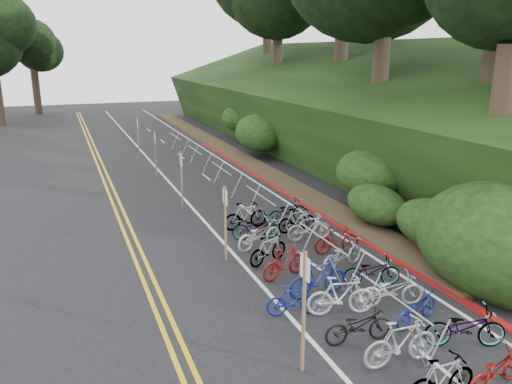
# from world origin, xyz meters

# --- Properties ---
(ground) EXTENTS (120.00, 120.00, 0.00)m
(ground) POSITION_xyz_m (0.00, 0.00, 0.00)
(ground) COLOR black
(ground) RESTS_ON ground
(road_markings) EXTENTS (7.47, 80.00, 0.01)m
(road_markings) POSITION_xyz_m (0.63, 10.10, 0.00)
(road_markings) COLOR gold
(road_markings) RESTS_ON ground
(red_curb) EXTENTS (0.25, 28.00, 0.10)m
(red_curb) POSITION_xyz_m (5.70, 12.00, 0.05)
(red_curb) COLOR maroon
(red_curb) RESTS_ON ground
(embankment) EXTENTS (14.30, 48.14, 9.11)m
(embankment) POSITION_xyz_m (12.96, 19.04, 2.57)
(embankment) COLOR black
(embankment) RESTS_ON ground
(bike_rack_front) EXTENTS (1.10, 2.71, 1.07)m
(bike_rack_front) POSITION_xyz_m (2.83, -0.73, 0.78)
(bike_rack_front) COLOR #92959C
(bike_rack_front) RESTS_ON ground
(bike_racks_rest) EXTENTS (1.14, 23.00, 1.17)m
(bike_racks_rest) POSITION_xyz_m (3.00, 13.00, 0.85)
(bike_racks_rest) COLOR #92959C
(bike_racks_rest) RESTS_ON ground
(signpost_near) EXTENTS (0.08, 0.40, 2.72)m
(signpost_near) POSITION_xyz_m (0.29, -1.11, 1.55)
(signpost_near) COLOR brown
(signpost_near) RESTS_ON ground
(signposts_rest) EXTENTS (0.08, 18.40, 2.50)m
(signposts_rest) POSITION_xyz_m (0.60, 14.00, 1.43)
(signposts_rest) COLOR brown
(signposts_rest) RESTS_ON ground
(bike_front) EXTENTS (0.72, 1.48, 0.86)m
(bike_front) POSITION_xyz_m (1.12, 1.05, 0.43)
(bike_front) COLOR navy
(bike_front) RESTS_ON ground
(bike_valet) EXTENTS (3.51, 12.50, 1.10)m
(bike_valet) POSITION_xyz_m (3.03, 2.44, 0.48)
(bike_valet) COLOR slate
(bike_valet) RESTS_ON ground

